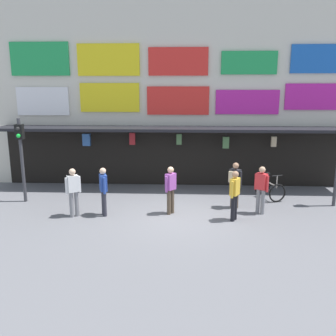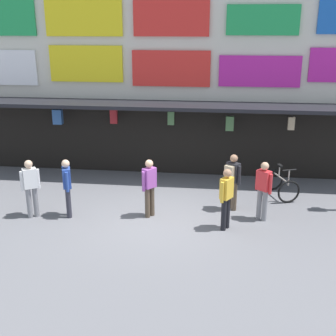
# 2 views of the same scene
# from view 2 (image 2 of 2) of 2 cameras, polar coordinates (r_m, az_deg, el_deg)

# --- Properties ---
(ground_plane) EXTENTS (80.00, 80.00, 0.00)m
(ground_plane) POSITION_cam_2_polar(r_m,az_deg,el_deg) (12.34, -1.72, -6.65)
(ground_plane) COLOR slate
(shopfront) EXTENTS (18.00, 2.60, 8.00)m
(shopfront) POSITION_cam_2_polar(r_m,az_deg,el_deg) (15.75, 0.65, 13.84)
(shopfront) COLOR beige
(shopfront) RESTS_ON ground
(bicycle_parked) EXTENTS (1.06, 1.33, 1.05)m
(bicycle_parked) POSITION_cam_2_polar(r_m,az_deg,el_deg) (14.18, 14.48, -2.10)
(bicycle_parked) COLOR black
(bicycle_parked) RESTS_ON ground
(pedestrian_in_red) EXTENTS (0.37, 0.47, 1.68)m
(pedestrian_in_red) POSITION_cam_2_polar(r_m,az_deg,el_deg) (11.50, 7.61, -3.60)
(pedestrian_in_red) COLOR black
(pedestrian_in_red) RESTS_ON ground
(pedestrian_in_yellow) EXTENTS (0.48, 0.47, 1.68)m
(pedestrian_in_yellow) POSITION_cam_2_polar(r_m,az_deg,el_deg) (12.70, -17.50, -2.00)
(pedestrian_in_yellow) COLOR gray
(pedestrian_in_yellow) RESTS_ON ground
(pedestrian_in_black) EXTENTS (0.47, 0.47, 1.68)m
(pedestrian_in_black) POSITION_cam_2_polar(r_m,az_deg,el_deg) (12.71, 8.39, -1.29)
(pedestrian_in_black) COLOR brown
(pedestrian_in_black) RESTS_ON ground
(pedestrian_in_green) EXTENTS (0.42, 0.40, 1.68)m
(pedestrian_in_green) POSITION_cam_2_polar(r_m,az_deg,el_deg) (12.22, 12.31, -2.52)
(pedestrian_in_green) COLOR gray
(pedestrian_in_green) RESTS_ON ground
(pedestrian_in_purple) EXTENTS (0.34, 0.50, 1.68)m
(pedestrian_in_purple) POSITION_cam_2_polar(r_m,az_deg,el_deg) (12.46, -13.01, -2.16)
(pedestrian_in_purple) COLOR #2D2D38
(pedestrian_in_purple) RESTS_ON ground
(pedestrian_in_white) EXTENTS (0.39, 0.44, 1.68)m
(pedestrian_in_white) POSITION_cam_2_polar(r_m,az_deg,el_deg) (12.15, -2.43, -2.22)
(pedestrian_in_white) COLOR brown
(pedestrian_in_white) RESTS_ON ground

